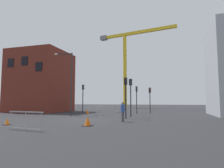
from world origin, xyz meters
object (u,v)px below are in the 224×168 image
object	(u,v)px
streetlamp_tall	(69,78)
traffic_cone_striped	(88,122)
traffic_light_corner	(150,96)
traffic_cone_by_barrier	(87,112)
traffic_light_crosswalk	(131,91)
construction_crane	(127,55)
traffic_light_verge	(126,91)
traffic_light_island	(137,95)
traffic_light_median	(83,94)
traffic_cone_orange	(7,122)
pedestrian_walking	(123,110)

from	to	relation	value
streetlamp_tall	traffic_cone_striped	bearing A→B (deg)	-52.89
traffic_light_corner	traffic_cone_striped	xyz separation A→B (m)	(-2.71, -15.04, -2.11)
streetlamp_tall	traffic_cone_by_barrier	world-z (taller)	streetlamp_tall
traffic_light_crosswalk	traffic_cone_by_barrier	size ratio (longest dim) A/B	6.96
construction_crane	streetlamp_tall	distance (m)	29.51
traffic_light_verge	traffic_light_crosswalk	xyz separation A→B (m)	(0.01, 2.35, 0.09)
traffic_light_crosswalk	traffic_light_island	xyz separation A→B (m)	(-0.29, 5.62, -0.24)
traffic_light_crosswalk	traffic_light_median	bearing A→B (deg)	148.60
traffic_light_island	traffic_cone_striped	size ratio (longest dim) A/B	5.92
traffic_light_verge	traffic_cone_orange	size ratio (longest dim) A/B	8.33
traffic_light_median	traffic_cone_striped	world-z (taller)	traffic_light_median
traffic_light_verge	traffic_light_crosswalk	world-z (taller)	traffic_light_crosswalk
streetlamp_tall	pedestrian_walking	xyz separation A→B (m)	(7.35, -4.29, -3.41)
construction_crane	traffic_cone_orange	xyz separation A→B (m)	(-0.78, -36.65, -13.36)
traffic_light_corner	traffic_light_median	world-z (taller)	traffic_light_median
traffic_light_corner	traffic_cone_by_barrier	world-z (taller)	traffic_light_corner
traffic_light_corner	traffic_light_median	bearing A→B (deg)	-168.62
traffic_light_median	traffic_cone_orange	size ratio (longest dim) A/B	8.53
pedestrian_walking	traffic_cone_by_barrier	size ratio (longest dim) A/B	2.76
traffic_light_corner	traffic_cone_orange	size ratio (longest dim) A/B	7.50
construction_crane	traffic_light_island	bearing A→B (deg)	-74.71
traffic_light_corner	traffic_light_island	world-z (taller)	traffic_light_island
pedestrian_walking	traffic_cone_by_barrier	world-z (taller)	pedestrian_walking
traffic_light_island	traffic_cone_orange	xyz separation A→B (m)	(-6.68, -15.07, -2.28)
traffic_light_crosswalk	pedestrian_walking	distance (m)	5.43
construction_crane	streetlamp_tall	world-z (taller)	construction_crane
traffic_light_corner	traffic_light_median	xyz separation A→B (m)	(-9.31, -1.87, 0.30)
construction_crane	traffic_light_verge	bearing A→B (deg)	-78.20
traffic_light_median	traffic_cone_striped	xyz separation A→B (m)	(6.60, -13.16, -2.42)
streetlamp_tall	pedestrian_walking	bearing A→B (deg)	-30.28
traffic_light_crosswalk	traffic_light_island	world-z (taller)	traffic_light_crosswalk
traffic_cone_by_barrier	construction_crane	bearing A→B (deg)	89.20
traffic_light_crosswalk	traffic_cone_by_barrier	world-z (taller)	traffic_light_crosswalk
traffic_light_median	traffic_light_island	size ratio (longest dim) A/B	1.09
traffic_light_verge	traffic_light_corner	distance (m)	9.16
construction_crane	traffic_light_corner	distance (m)	24.54
traffic_cone_by_barrier	pedestrian_walking	bearing A→B (deg)	-50.90
construction_crane	traffic_light_verge	distance (m)	32.10
traffic_cone_striped	streetlamp_tall	bearing A→B (deg)	127.11
traffic_light_island	traffic_cone_by_barrier	xyz separation A→B (m)	(-6.23, -2.28, -2.22)
traffic_light_verge	traffic_light_median	xyz separation A→B (m)	(-7.90, 7.18, 0.06)
traffic_light_verge	traffic_light_median	bearing A→B (deg)	137.74
traffic_light_island	pedestrian_walking	world-z (taller)	traffic_light_island
streetlamp_tall	traffic_light_median	distance (m)	5.96
pedestrian_walking	traffic_light_crosswalk	bearing A→B (deg)	93.90
traffic_light_corner	traffic_light_verge	bearing A→B (deg)	-98.82
traffic_cone_striped	traffic_light_verge	bearing A→B (deg)	77.68
construction_crane	streetlamp_tall	bearing A→B (deg)	-91.66
traffic_light_median	traffic_cone_by_barrier	distance (m)	3.18
traffic_light_crosswalk	traffic_cone_striped	bearing A→B (deg)	-98.98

